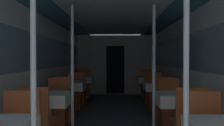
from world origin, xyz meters
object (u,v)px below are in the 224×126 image
(dining_table_right_2, at_px, (159,87))
(chair_right_near_2, at_px, (163,107))
(support_pole_right_1, at_px, (154,73))
(chair_right_near_3, at_px, (151,94))
(dining_table_left_1, at_px, (49,100))
(dining_table_right_3, at_px, (149,80))
(chair_right_far_3, at_px, (146,89))
(chair_left_far_1, at_px, (57,114))
(chair_right_far_2, at_px, (155,98))
(dining_table_left_2, at_px, (70,87))
(support_pole_left_1, at_px, (72,73))
(dining_table_left_3, at_px, (82,80))
(support_pole_right_0, at_px, (186,86))
(chair_right_far_1, at_px, (170,114))
(chair_left_far_2, at_px, (74,98))
(chair_left_far_3, at_px, (84,89))
(dining_table_right_1, at_px, (178,101))
(support_pole_left_0, at_px, (33,85))
(chair_left_near_3, at_px, (79,94))
(chair_left_near_2, at_px, (65,107))

(dining_table_right_2, xyz_separation_m, chair_right_near_2, (-0.00, -0.56, -0.34))
(support_pole_right_1, height_order, chair_right_near_3, support_pole_right_1)
(dining_table_left_1, xyz_separation_m, dining_table_right_3, (2.02, 3.60, 0.00))
(chair_right_near_2, distance_m, chair_right_far_3, 2.92)
(chair_left_far_1, xyz_separation_m, chair_right_far_2, (2.02, 1.80, 0.00))
(dining_table_right_2, bearing_deg, dining_table_left_2, 180.00)
(support_pole_left_1, distance_m, dining_table_left_3, 3.65)
(chair_right_near_2, distance_m, chair_right_far_2, 1.12)
(support_pole_right_0, bearing_deg, chair_right_far_3, 86.41)
(support_pole_right_1, xyz_separation_m, chair_right_near_2, (0.37, 1.24, -0.77))
(chair_right_far_1, xyz_separation_m, dining_table_right_2, (0.00, 1.24, 0.34))
(chair_left_far_2, relative_size, chair_right_far_2, 1.00)
(dining_table_left_3, bearing_deg, support_pole_right_1, -65.50)
(support_pole_right_1, xyz_separation_m, dining_table_right_3, (0.37, 3.60, -0.42))
(dining_table_left_1, bearing_deg, chair_left_far_3, 90.00)
(support_pole_left_1, height_order, dining_table_right_1, support_pole_left_1)
(chair_left_far_2, xyz_separation_m, support_pole_right_0, (1.64, -4.16, 0.77))
(support_pole_left_0, bearing_deg, chair_right_near_2, 61.66)
(chair_right_near_2, distance_m, dining_table_right_3, 2.38)
(dining_table_left_1, distance_m, chair_left_far_1, 0.65)
(dining_table_right_1, height_order, chair_right_far_1, chair_right_far_1)
(support_pole_left_1, bearing_deg, dining_table_right_3, 65.50)
(chair_right_far_1, height_order, chair_right_near_2, same)
(chair_right_far_1, distance_m, chair_right_far_3, 3.60)
(support_pole_right_0, xyz_separation_m, chair_right_far_2, (0.37, 4.16, -0.77))
(chair_left_far_3, xyz_separation_m, support_pole_right_0, (1.64, -5.96, 0.77))
(chair_right_far_1, distance_m, dining_table_right_3, 3.06)
(support_pole_left_1, height_order, chair_right_far_1, support_pole_left_1)
(support_pole_left_1, relative_size, dining_table_right_1, 2.83)
(chair_left_near_3, bearing_deg, dining_table_right_3, 15.48)
(chair_right_near_3, bearing_deg, support_pole_left_0, -108.72)
(chair_left_near_3, height_order, dining_table_right_2, chair_left_near_3)
(dining_table_left_1, bearing_deg, dining_table_left_3, 90.00)
(support_pole_right_1, bearing_deg, support_pole_left_0, -125.13)
(chair_right_far_2, bearing_deg, dining_table_right_2, 90.00)
(chair_left_near_3, distance_m, dining_table_right_3, 2.12)
(support_pole_right_0, distance_m, chair_right_far_1, 2.51)
(chair_left_far_3, xyz_separation_m, dining_table_right_1, (2.02, -4.16, 0.34))
(chair_left_near_2, height_order, dining_table_left_3, chair_left_near_2)
(support_pole_left_1, height_order, dining_table_right_2, support_pole_left_1)
(dining_table_right_2, distance_m, chair_right_near_2, 0.65)
(support_pole_right_1, relative_size, chair_right_near_3, 2.30)
(support_pole_left_1, distance_m, chair_left_near_2, 1.51)
(dining_table_left_1, distance_m, chair_right_far_2, 3.12)
(chair_left_far_1, distance_m, chair_right_far_3, 4.13)
(support_pole_right_0, xyz_separation_m, dining_table_right_1, (0.37, 1.80, -0.42))
(chair_left_near_2, bearing_deg, chair_left_far_1, -90.00)
(dining_table_right_3, bearing_deg, dining_table_right_1, -90.00)
(dining_table_left_2, height_order, support_pole_right_0, support_pole_right_0)
(chair_left_far_3, bearing_deg, dining_table_left_3, 90.00)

